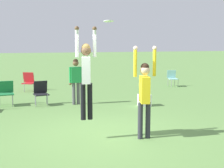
{
  "coord_description": "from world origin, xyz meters",
  "views": [
    {
      "loc": [
        -2.03,
        -7.31,
        2.33
      ],
      "look_at": [
        0.16,
        -0.06,
        1.3
      ],
      "focal_mm": 50.0,
      "sensor_mm": 36.0,
      "label": 1
    }
  ],
  "objects": [
    {
      "name": "camping_chair_0",
      "position": [
        -1.58,
        7.89,
        0.49
      ],
      "size": [
        0.72,
        0.79,
        0.88
      ],
      "rotation": [
        0.0,
        0.0,
        2.64
      ],
      "color": "gray",
      "rests_on": "ground_plane"
    },
    {
      "name": "person_defending",
      "position": [
        0.83,
        -0.52,
        1.19
      ],
      "size": [
        0.59,
        0.48,
        2.23
      ],
      "rotation": [
        0.0,
        0.0,
        -1.8
      ],
      "color": "#2D2D38",
      "rests_on": "ground_plane"
    },
    {
      "name": "camping_chair_4",
      "position": [
        -1.26,
        4.33,
        0.51
      ],
      "size": [
        0.58,
        0.62,
        0.89
      ],
      "rotation": [
        0.0,
        0.0,
        3.32
      ],
      "color": "gray",
      "rests_on": "ground_plane"
    },
    {
      "name": "camping_chair_2",
      "position": [
        -2.51,
        4.62,
        0.53
      ],
      "size": [
        0.6,
        0.63,
        0.89
      ],
      "rotation": [
        0.0,
        0.0,
        3.24
      ],
      "color": "gray",
      "rests_on": "ground_plane"
    },
    {
      "name": "person_spectator_near",
      "position": [
        -0.0,
        4.06,
        1.02
      ],
      "size": [
        0.52,
        0.22,
        1.7
      ],
      "rotation": [
        0.0,
        0.0,
        0.04
      ],
      "color": "#4C4C51",
      "rests_on": "ground_plane"
    },
    {
      "name": "camping_chair_3",
      "position": [
        5.66,
        7.26,
        0.5
      ],
      "size": [
        0.56,
        0.6,
        0.85
      ],
      "rotation": [
        0.0,
        0.0,
        2.87
      ],
      "color": "gray",
      "rests_on": "ground_plane"
    },
    {
      "name": "ground_plane",
      "position": [
        0.0,
        0.0,
        0.0
      ],
      "size": [
        120.0,
        120.0,
        0.0
      ],
      "primitive_type": "plane",
      "color": "#608C47"
    },
    {
      "name": "cooler_box",
      "position": [
        2.33,
        3.04,
        0.21
      ],
      "size": [
        0.41,
        0.4,
        0.42
      ],
      "color": "white",
      "rests_on": "ground_plane"
    },
    {
      "name": "frisbee",
      "position": [
        -0.02,
        -0.37,
        2.8
      ],
      "size": [
        0.24,
        0.24,
        0.04
      ],
      "color": "white"
    },
    {
      "name": "person_jumping",
      "position": [
        -0.52,
        -0.2,
        1.66
      ],
      "size": [
        0.52,
        0.4,
        2.19
      ],
      "rotation": [
        0.0,
        0.0,
        1.34
      ],
      "color": "black",
      "rests_on": "ground_plane"
    }
  ]
}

